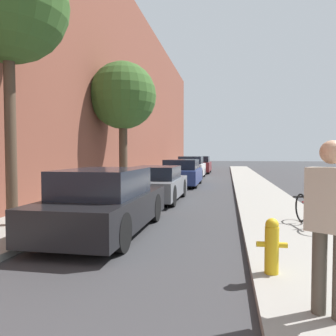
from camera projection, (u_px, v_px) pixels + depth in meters
name	position (u px, v px, depth m)	size (l,w,h in m)	color
ground_plane	(193.00, 190.00, 15.21)	(120.00, 120.00, 0.00)	#333335
sidewalk_left	(133.00, 187.00, 15.73)	(2.00, 52.00, 0.12)	gray
sidewalk_right	(257.00, 190.00, 14.69)	(2.00, 52.00, 0.12)	gray
building_facade_left	(105.00, 77.00, 15.73)	(0.70, 52.00, 10.73)	brown
parked_car_black	(106.00, 203.00, 6.94)	(1.71, 4.21, 1.37)	black
parked_car_grey	(157.00, 184.00, 11.66)	(1.69, 3.92, 1.24)	black
parked_car_navy	(182.00, 173.00, 17.22)	(1.84, 4.17, 1.37)	black
parked_car_white	(191.00, 168.00, 22.72)	(1.74, 4.10, 1.50)	black
parked_car_maroon	(199.00, 165.00, 28.17)	(1.88, 4.10, 1.46)	black
street_tree_near	(8.00, 3.00, 7.02)	(2.59, 2.59, 6.14)	#4C3A2B
street_tree_far	(123.00, 97.00, 13.98)	(2.86, 2.86, 5.48)	#4C3A2B
fire_hydrant	(272.00, 245.00, 4.28)	(0.39, 0.18, 0.73)	gold
pedestrian	(331.00, 218.00, 3.12)	(0.49, 0.42, 1.70)	#4C473D
bicycle	(310.00, 211.00, 7.07)	(0.44, 1.58, 0.65)	black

